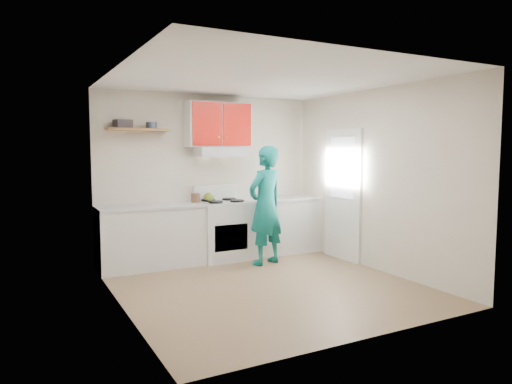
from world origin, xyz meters
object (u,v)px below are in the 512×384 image
tin (151,125)px  kettle (209,197)px  crock (196,199)px  stove (223,230)px  person (266,205)px

tin → kettle: tin is taller
tin → crock: tin is taller
stove → person: 0.85m
stove → crock: crock is taller
person → tin: bearing=-44.2°
tin → kettle: bearing=-3.3°
tin → crock: bearing=-11.0°
crock → kettle: bearing=16.4°
crock → stove: bearing=-3.9°
stove → kettle: 0.57m
stove → person: person is taller
stove → tin: (-1.07, 0.15, 1.62)m
kettle → person: (0.64, -0.68, -0.10)m
person → stove: bearing=-70.6°
tin → kettle: size_ratio=0.91×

